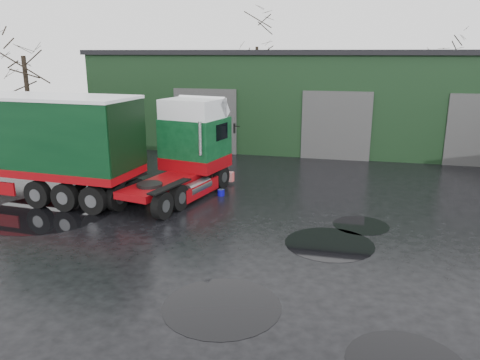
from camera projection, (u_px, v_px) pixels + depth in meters
name	position (u px, v px, depth m)	size (l,w,h in m)	color
ground	(253.00, 249.00, 15.18)	(100.00, 100.00, 0.00)	black
warehouse	(340.00, 97.00, 32.66)	(32.40, 12.40, 6.30)	black
hero_tractor	(172.00, 151.00, 19.85)	(2.87, 6.77, 4.21)	#0D401F
wash_bucket	(221.00, 193.00, 20.75)	(0.30, 0.30, 0.28)	#0A068D
tree_left	(27.00, 84.00, 29.12)	(4.40, 4.40, 8.50)	black
tree_back_a	(257.00, 68.00, 43.41)	(4.40, 4.40, 9.50)	black
tree_back_b	(439.00, 81.00, 40.09)	(4.40, 4.40, 7.50)	black
puddle_0	(222.00, 306.00, 11.73)	(3.01, 3.01, 0.01)	black
puddle_1	(361.00, 225.00, 17.21)	(2.04, 2.04, 0.01)	black
puddle_2	(48.00, 212.00, 18.62)	(5.06, 5.06, 0.01)	black
puddle_4	(329.00, 244.00, 15.56)	(2.97, 2.97, 0.01)	black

